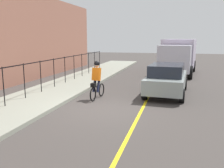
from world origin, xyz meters
TOP-DOWN VIEW (x-y plane):
  - ground_plane at (0.00, 0.00)m, footprint 80.00×80.00m
  - lane_line_centre at (0.00, -1.60)m, footprint 36.00×0.12m
  - sidewalk at (0.00, 3.40)m, footprint 40.00×3.20m
  - iron_fence at (1.00, 3.80)m, footprint 21.23×0.04m
  - cyclist_lead at (1.52, 0.74)m, footprint 1.71×0.39m
  - patrol_sedan at (3.39, -2.42)m, footprint 4.50×2.14m
  - box_truck_background at (11.37, -2.96)m, footprint 6.91×3.09m

SIDE VIEW (x-z plane):
  - ground_plane at x=0.00m, z-range 0.00..0.00m
  - lane_line_centre at x=0.00m, z-range 0.00..0.01m
  - sidewalk at x=0.00m, z-range 0.00..0.15m
  - patrol_sedan at x=3.39m, z-range 0.03..1.61m
  - cyclist_lead at x=1.52m, z-range 0.00..1.82m
  - iron_fence at x=1.00m, z-range 0.49..2.09m
  - box_truck_background at x=11.37m, z-range 0.16..2.94m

